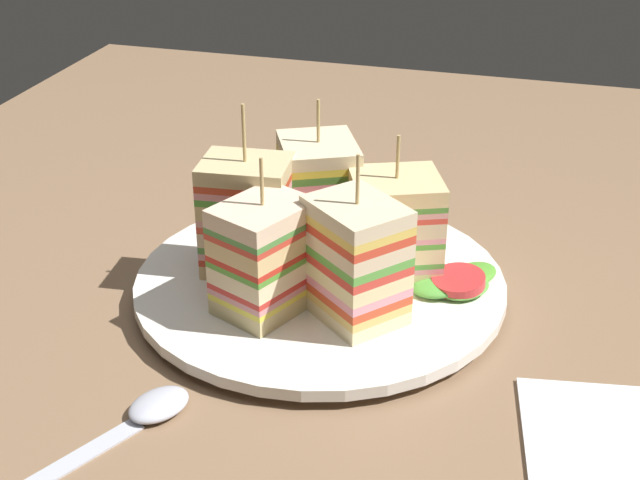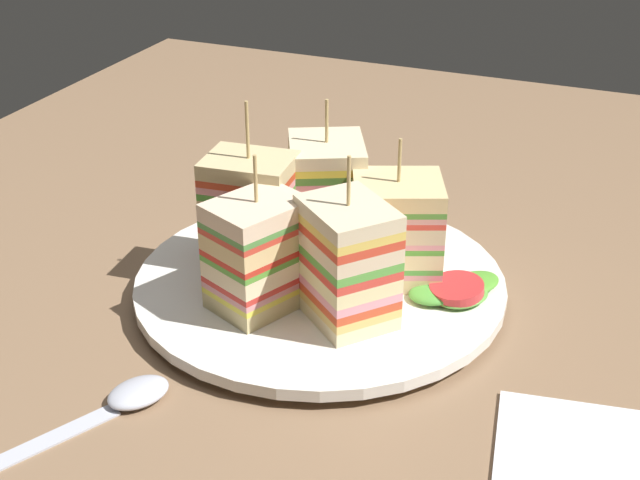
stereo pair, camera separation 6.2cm
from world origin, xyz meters
The scene contains 11 objects.
ground_plane centered at (0.00, 0.00, -0.90)cm, with size 108.50×90.22×1.80cm, color #86674B.
plate centered at (0.00, 0.00, 0.89)cm, with size 26.01×26.01×1.48cm.
sandwich_wedge_0 centered at (3.91, 3.49, 5.49)cm, with size 7.48×7.64×11.33cm.
sandwich_wedge_1 centered at (-2.29, 4.69, 5.09)cm, with size 7.24×7.64×10.33cm.
sandwich_wedge_2 centered at (-5.00, -1.56, 5.52)cm, with size 7.77×7.43×11.30cm.
sandwich_wedge_3 centered at (-0.16, -5.23, 5.59)cm, with size 5.26×6.51×12.31cm.
sandwich_wedge_4 centered at (4.65, -2.38, 5.24)cm, with size 7.42×6.69×10.73cm.
chip_pile centered at (-0.17, -0.55, 2.23)cm, with size 5.30×5.44×1.91cm.
salad_garnish centered at (-1.23, 9.60, 2.02)cm, with size 6.73×6.10×1.48cm.
spoon centered at (16.42, -6.13, 0.41)cm, with size 13.37×8.09×1.00cm.
napkin centered at (11.67, 21.15, 0.25)cm, with size 12.78×11.74×0.50cm, color white.
Camera 2 is at (50.69, 21.04, 33.61)cm, focal length 50.76 mm.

